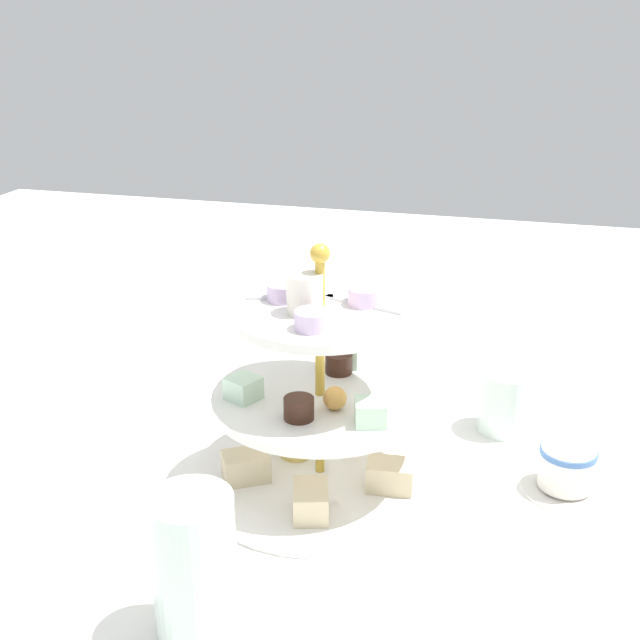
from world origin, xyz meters
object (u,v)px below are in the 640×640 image
at_px(water_glass_short_left, 505,401).
at_px(butter_knife_right, 550,632).
at_px(tiered_serving_stand, 320,416).
at_px(water_glass_tall_right, 194,566).
at_px(butter_knife_left, 74,443).
at_px(teacup_with_saucer, 566,470).
at_px(water_glass_mid_back, 339,357).

relative_size(water_glass_short_left, butter_knife_right, 0.45).
bearing_deg(butter_knife_right, water_glass_short_left, 42.09).
xyz_separation_m(tiered_serving_stand, water_glass_tall_right, (0.04, 0.24, -0.01)).
bearing_deg(butter_knife_right, water_glass_tall_right, 137.00).
xyz_separation_m(tiered_serving_stand, water_glass_short_left, (-0.19, -0.16, -0.04)).
bearing_deg(water_glass_tall_right, butter_knife_right, -165.66).
relative_size(tiered_serving_stand, butter_knife_right, 1.62).
xyz_separation_m(tiered_serving_stand, butter_knife_left, (0.30, 0.01, -0.08)).
height_order(water_glass_tall_right, butter_knife_right, water_glass_tall_right).
height_order(teacup_with_saucer, butter_knife_right, teacup_with_saucer).
distance_m(water_glass_short_left, butter_knife_left, 0.51).
bearing_deg(water_glass_short_left, water_glass_tall_right, 61.30).
height_order(water_glass_tall_right, water_glass_short_left, water_glass_tall_right).
distance_m(teacup_with_saucer, butter_knife_left, 0.55).
distance_m(butter_knife_right, water_glass_mid_back, 0.48).
bearing_deg(butter_knife_left, tiered_serving_stand, 85.20).
distance_m(water_glass_short_left, butter_knife_right, 0.34).
bearing_deg(tiered_serving_stand, teacup_with_saucer, -169.78).
bearing_deg(water_glass_tall_right, teacup_with_saucer, -135.21).
height_order(teacup_with_saucer, water_glass_mid_back, water_glass_mid_back).
xyz_separation_m(water_glass_tall_right, butter_knife_right, (-0.28, -0.07, -0.06)).
bearing_deg(water_glass_mid_back, water_glass_short_left, 165.40).
distance_m(butter_knife_left, water_glass_mid_back, 0.35).
xyz_separation_m(teacup_with_saucer, water_glass_mid_back, (0.29, -0.17, 0.02)).
xyz_separation_m(water_glass_short_left, butter_knife_left, (0.48, 0.17, -0.04)).
distance_m(water_glass_tall_right, butter_knife_right, 0.29).
distance_m(butter_knife_left, butter_knife_right, 0.56).
bearing_deg(water_glass_mid_back, butter_knife_left, 40.54).
height_order(tiered_serving_stand, butter_knife_right, tiered_serving_stand).
bearing_deg(teacup_with_saucer, butter_knife_right, 86.40).
distance_m(tiered_serving_stand, teacup_with_saucer, 0.26).
height_order(tiered_serving_stand, teacup_with_saucer, tiered_serving_stand).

